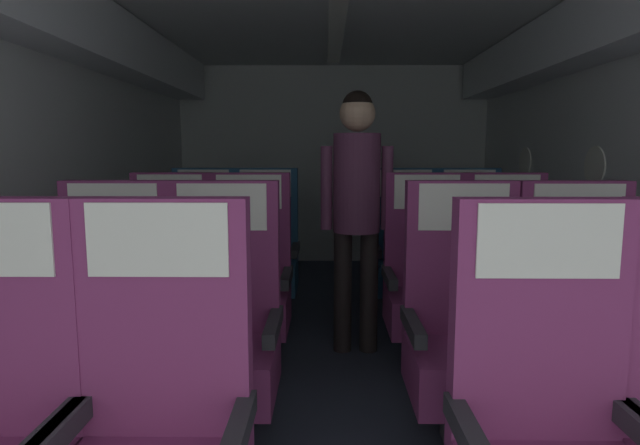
% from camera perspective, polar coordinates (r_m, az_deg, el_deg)
% --- Properties ---
extents(ground, '(3.61, 6.38, 0.02)m').
position_cam_1_polar(ground, '(3.09, 2.07, -15.77)').
color(ground, '#2D3342').
extents(fuselage_shell, '(3.49, 6.03, 2.20)m').
position_cam_1_polar(fuselage_shell, '(3.13, 2.11, 14.03)').
color(fuselage_shell, silver).
rests_on(fuselage_shell, ground).
extents(seat_a_left_aisle, '(0.51, 0.46, 1.10)m').
position_cam_1_polar(seat_a_left_aisle, '(1.57, -17.34, -21.80)').
color(seat_a_left_aisle, '#38383D').
rests_on(seat_a_left_aisle, ground).
extents(seat_b_left_window, '(0.51, 0.46, 1.10)m').
position_cam_1_polar(seat_b_left_window, '(2.45, -21.58, -11.10)').
color(seat_b_left_window, '#38383D').
rests_on(seat_b_left_window, ground).
extents(seat_b_left_aisle, '(0.51, 0.46, 1.10)m').
position_cam_1_polar(seat_b_left_aisle, '(2.31, -10.63, -11.77)').
color(seat_b_left_aisle, '#38383D').
rests_on(seat_b_left_aisle, ground).
extents(seat_b_right_aisle, '(0.51, 0.46, 1.10)m').
position_cam_1_polar(seat_b_right_aisle, '(2.51, 26.28, -10.90)').
color(seat_b_right_aisle, '#38383D').
rests_on(seat_b_right_aisle, ground).
extents(seat_b_right_window, '(0.51, 0.46, 1.10)m').
position_cam_1_polar(seat_b_right_window, '(2.35, 15.32, -11.58)').
color(seat_b_right_window, '#38383D').
rests_on(seat_b_right_window, ground).
extents(seat_c_left_window, '(0.51, 0.46, 1.10)m').
position_cam_1_polar(seat_c_left_window, '(3.22, -15.99, -6.34)').
color(seat_c_left_window, '#38383D').
rests_on(seat_c_left_window, ground).
extents(seat_c_left_aisle, '(0.51, 0.46, 1.10)m').
position_cam_1_polar(seat_c_left_aisle, '(3.10, -7.74, -6.64)').
color(seat_c_left_aisle, '#38383D').
rests_on(seat_c_left_aisle, ground).
extents(seat_c_right_aisle, '(0.51, 0.46, 1.10)m').
position_cam_1_polar(seat_c_right_aisle, '(3.27, 19.61, -6.28)').
color(seat_c_right_aisle, '#38383D').
rests_on(seat_c_right_aisle, ground).
extents(seat_c_right_window, '(0.51, 0.46, 1.10)m').
position_cam_1_polar(seat_c_right_window, '(3.14, 11.51, -6.58)').
color(seat_c_right_window, '#38383D').
rests_on(seat_c_right_window, ground).
extents(seat_d_left_window, '(0.51, 0.46, 1.10)m').
position_cam_1_polar(seat_d_left_window, '(4.00, -12.52, -3.50)').
color(seat_d_left_window, '#38383D').
rests_on(seat_d_left_window, ground).
extents(seat_d_left_aisle, '(0.51, 0.46, 1.10)m').
position_cam_1_polar(seat_d_left_aisle, '(3.92, -5.96, -3.59)').
color(seat_d_left_aisle, '#38383D').
rests_on(seat_d_left_aisle, ground).
extents(seat_d_right_aisle, '(0.51, 0.46, 1.10)m').
position_cam_1_polar(seat_d_right_aisle, '(4.05, 15.87, -3.49)').
color(seat_d_right_aisle, '#38383D').
rests_on(seat_d_right_aisle, ground).
extents(seat_d_right_window, '(0.51, 0.46, 1.10)m').
position_cam_1_polar(seat_d_right_window, '(3.95, 9.28, -3.57)').
color(seat_d_right_window, '#38383D').
rests_on(seat_d_right_window, ground).
extents(flight_attendant, '(0.43, 0.28, 1.57)m').
position_cam_1_polar(flight_attendant, '(3.15, 3.99, 3.03)').
color(flight_attendant, black).
rests_on(flight_attendant, ground).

